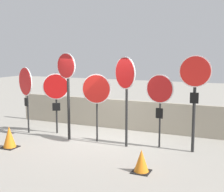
{
  "coord_description": "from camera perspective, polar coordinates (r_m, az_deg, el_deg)",
  "views": [
    {
      "loc": [
        4.02,
        -8.28,
        2.7
      ],
      "look_at": [
        0.39,
        0.0,
        1.42
      ],
      "focal_mm": 50.0,
      "sensor_mm": 36.0,
      "label": 1
    }
  ],
  "objects": [
    {
      "name": "ground_plane",
      "position": [
        9.6,
        -2.15,
        -8.27
      ],
      "size": [
        40.0,
        40.0,
        0.0
      ],
      "primitive_type": "plane",
      "color": "gray"
    },
    {
      "name": "fence_back",
      "position": [
        10.98,
        1.69,
        -3.38
      ],
      "size": [
        8.26,
        0.12,
        1.04
      ],
      "color": "#A89E89",
      "rests_on": "ground"
    },
    {
      "name": "stop_sign_0",
      "position": [
        10.64,
        -15.53,
        2.0
      ],
      "size": [
        0.86,
        0.45,
        2.21
      ],
      "rotation": [
        0.0,
        0.0,
        -0.47
      ],
      "color": "black",
      "rests_on": "ground"
    },
    {
      "name": "stop_sign_1",
      "position": [
        10.36,
        -10.22,
        1.04
      ],
      "size": [
        0.76,
        0.43,
        2.02
      ],
      "rotation": [
        0.0,
        0.0,
        0.5
      ],
      "color": "black",
      "rests_on": "ground"
    },
    {
      "name": "stop_sign_2",
      "position": [
        9.51,
        -8.23,
        3.06
      ],
      "size": [
        0.76,
        0.25,
        2.68
      ],
      "rotation": [
        0.0,
        0.0,
        -0.28
      ],
      "color": "black",
      "rests_on": "ground"
    },
    {
      "name": "stop_sign_3",
      "position": [
        9.23,
        -2.88,
        0.78
      ],
      "size": [
        0.87,
        0.21,
        2.06
      ],
      "rotation": [
        0.0,
        0.0,
        0.19
      ],
      "color": "black",
      "rests_on": "ground"
    },
    {
      "name": "stop_sign_4",
      "position": [
        8.7,
        2.45,
        2.75
      ],
      "size": [
        0.78,
        0.5,
        2.57
      ],
      "rotation": [
        0.0,
        0.0,
        -0.56
      ],
      "color": "black",
      "rests_on": "ground"
    },
    {
      "name": "stop_sign_5",
      "position": [
        8.76,
        8.72,
        0.44
      ],
      "size": [
        0.8,
        0.16,
        2.09
      ],
      "rotation": [
        0.0,
        0.0,
        -0.14
      ],
      "color": "black",
      "rests_on": "ground"
    },
    {
      "name": "stop_sign_6",
      "position": [
        8.48,
        14.91,
        2.07
      ],
      "size": [
        0.84,
        0.17,
        2.62
      ],
      "rotation": [
        0.0,
        0.0,
        0.08
      ],
      "color": "black",
      "rests_on": "ground"
    },
    {
      "name": "traffic_cone_0",
      "position": [
        9.36,
        -18.27,
        -7.17
      ],
      "size": [
        0.43,
        0.43,
        0.62
      ],
      "color": "black",
      "rests_on": "ground"
    },
    {
      "name": "traffic_cone_1",
      "position": [
        7.2,
        5.39,
        -11.76
      ],
      "size": [
        0.41,
        0.41,
        0.53
      ],
      "color": "black",
      "rests_on": "ground"
    }
  ]
}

